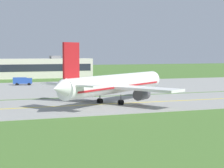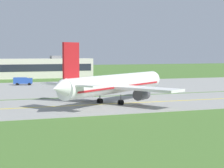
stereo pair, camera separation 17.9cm
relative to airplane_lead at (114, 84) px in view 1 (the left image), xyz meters
The scene contains 9 objects.
ground_plane 4.54m from the airplane_lead, 27.85° to the right, with size 500.00×500.00×0.00m, color #47702D.
taxiway_strip 4.49m from the airplane_lead, 27.85° to the right, with size 240.00×28.00×0.10m, color gray.
apron_pad 42.94m from the airplane_lead, 74.16° to the left, with size 140.00×52.00×0.10m, color gray.
taxiway_centreline 4.44m from the airplane_lead, 27.85° to the right, with size 220.00×0.60×0.01m, color yellow.
airplane_lead is the anchor object (origin of this frame).
service_truck_baggage 56.23m from the airplane_lead, 101.16° to the left, with size 6.33×3.61×2.60m.
service_truck_fuel 49.73m from the airplane_lead, 62.85° to the left, with size 6.32×3.53×2.60m.
service_truck_catering 29.84m from the airplane_lead, 87.74° to the left, with size 4.41×6.30×2.60m.
terminal_building 91.29m from the airplane_lead, 91.17° to the left, with size 51.14×8.61×9.26m.
Camera 1 is at (-33.24, -81.62, 11.05)m, focal length 67.27 mm.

